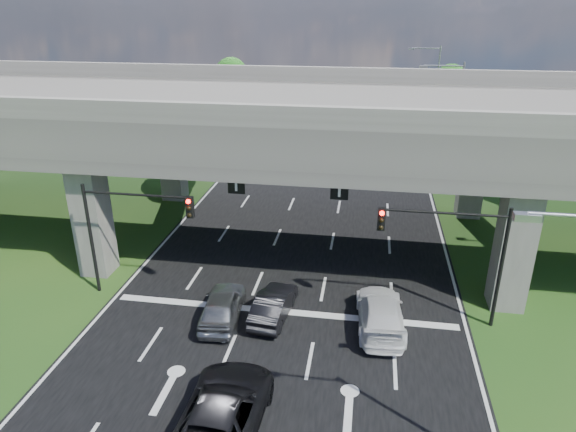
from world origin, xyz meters
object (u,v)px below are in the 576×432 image
(signal_left, at_px, (128,221))
(car_trailing, at_px, (222,414))
(car_dark, at_px, (274,305))
(signal_right, at_px, (455,243))
(streetlight_far, at_px, (452,117))
(car_white, at_px, (380,313))
(car_silver, at_px, (222,305))
(streetlight_beyond, at_px, (433,86))

(signal_left, bearing_deg, car_trailing, -49.97)
(car_dark, relative_size, car_trailing, 0.68)
(signal_right, bearing_deg, car_trailing, -135.72)
(streetlight_far, bearing_deg, car_white, -104.28)
(signal_left, bearing_deg, car_silver, -16.57)
(car_silver, xyz_separation_m, car_white, (7.48, 0.58, -0.00))
(signal_right, relative_size, car_white, 1.15)
(streetlight_far, xyz_separation_m, car_silver, (-12.82, -21.58, -5.06))
(signal_right, distance_m, streetlight_far, 20.25)
(streetlight_far, bearing_deg, streetlight_beyond, 90.00)
(car_white, xyz_separation_m, car_trailing, (-5.53, -7.45, 0.09))
(signal_left, xyz_separation_m, streetlight_beyond, (17.92, 36.06, 1.66))
(streetlight_beyond, height_order, car_trailing, streetlight_beyond)
(signal_right, height_order, car_silver, signal_right)
(signal_right, relative_size, car_dark, 1.45)
(streetlight_beyond, distance_m, car_trailing, 46.03)
(signal_right, xyz_separation_m, car_dark, (-8.16, -0.94, -3.47))
(car_white, bearing_deg, car_dark, -3.93)
(streetlight_beyond, bearing_deg, signal_left, -116.43)
(signal_left, relative_size, car_white, 1.15)
(car_silver, bearing_deg, streetlight_far, -125.55)
(streetlight_beyond, xyz_separation_m, car_dark, (-10.43, -37.00, -5.13))
(streetlight_beyond, height_order, car_white, streetlight_beyond)
(car_dark, xyz_separation_m, car_white, (5.09, 0.00, 0.07))
(car_white, relative_size, car_trailing, 0.86)
(signal_left, height_order, car_silver, signal_left)
(car_dark, bearing_deg, streetlight_beyond, -100.19)
(streetlight_far, distance_m, car_trailing, 30.86)
(signal_left, bearing_deg, car_dark, -7.17)
(streetlight_beyond, bearing_deg, car_dark, -105.74)
(streetlight_beyond, relative_size, car_white, 1.92)
(signal_left, relative_size, streetlight_beyond, 0.60)
(car_white, bearing_deg, car_trailing, 49.46)
(car_silver, relative_size, car_white, 0.85)
(car_silver, bearing_deg, signal_right, -176.64)
(car_silver, bearing_deg, car_trailing, 100.98)
(streetlight_far, height_order, streetlight_beyond, same)
(car_silver, bearing_deg, signal_left, -21.41)
(car_dark, distance_m, car_trailing, 7.46)
(signal_right, bearing_deg, streetlight_far, 83.53)
(signal_right, height_order, car_trailing, signal_right)
(signal_left, xyz_separation_m, car_silver, (5.10, -1.52, -3.40))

